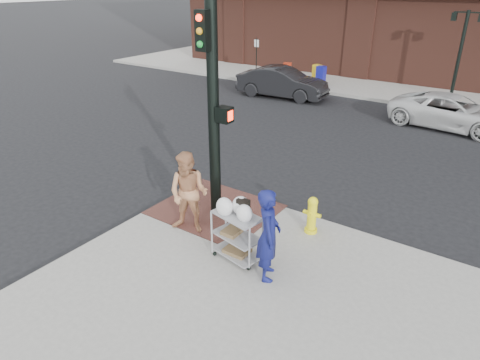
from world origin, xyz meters
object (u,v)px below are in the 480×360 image
Objects in this scene: lamp_post at (461,46)px; pedestrian_tan at (189,193)px; traffic_signal_pole at (214,107)px; utility_cart at (237,232)px; woman_blue at (269,235)px; minivan_white at (452,112)px; fire_hydrant at (312,214)px; sedan_dark at (282,82)px.

lamp_post is 2.11× the size of pedestrian_tan.
utility_cart is (1.50, -1.23, -2.06)m from traffic_signal_pole.
lamp_post reaches higher than utility_cart.
woman_blue is 0.40× the size of minivan_white.
minivan_white is 3.43× the size of utility_cart.
traffic_signal_pole is 3.25m from fire_hydrant.
lamp_post reaches higher than pedestrian_tan.
minivan_white is 10.45m from fire_hydrant.
utility_cart is at bearing -114.34° from fire_hydrant.
lamp_post is 8.32m from sedan_dark.
woman_blue is at bearing -156.97° from sedan_dark.
traffic_signal_pole is at bearing -166.57° from fire_hydrant.
lamp_post reaches higher than sedan_dark.
pedestrian_tan is 12.36m from minivan_white.
fire_hydrant is (-0.97, -10.41, -0.05)m from minivan_white.
fire_hydrant is (0.80, 1.78, -0.17)m from utility_cart.
pedestrian_tan reaches higher than utility_cart.
traffic_signal_pole is 1.06× the size of minivan_white.
pedestrian_tan is (-2.48, -16.18, -1.52)m from lamp_post.
fire_hydrant is at bearing 179.89° from minivan_white.
utility_cart is at bearing 49.77° from woman_blue.
pedestrian_tan is at bearing -90.43° from traffic_signal_pole.
lamp_post is 15.43m from traffic_signal_pole.
woman_blue is 2.36m from pedestrian_tan.
utility_cart is (-0.82, 0.15, -0.31)m from woman_blue.
sedan_dark is at bearing -151.86° from lamp_post.
traffic_signal_pole reaches higher than fire_hydrant.
woman_blue is at bearing -10.39° from utility_cart.
utility_cart is at bearing -93.41° from lamp_post.
lamp_post is 0.80× the size of traffic_signal_pole.
sedan_dark reaches higher than fire_hydrant.
traffic_signal_pole is at bearing -99.24° from lamp_post.
pedestrian_tan is (-2.33, 0.43, 0.02)m from woman_blue.
traffic_signal_pole reaches higher than minivan_white.
woman_blue is at bearing -90.55° from lamp_post.
pedestrian_tan is 2.14× the size of fire_hydrant.
lamp_post is at bearing 89.31° from fire_hydrant.
utility_cart is at bearing -27.62° from pedestrian_tan.
traffic_signal_pole reaches higher than utility_cart.
utility_cart is (-1.77, -12.18, 0.12)m from minivan_white.
lamp_post is 16.68m from woman_blue.
utility_cart is 1.55× the size of fire_hydrant.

